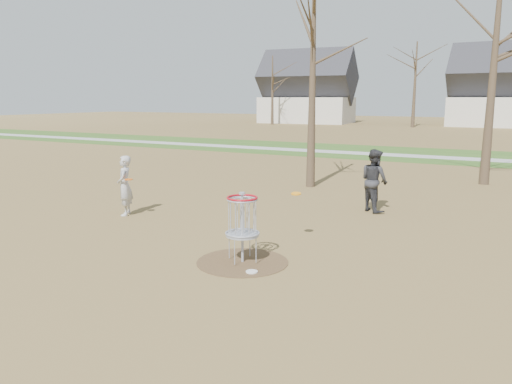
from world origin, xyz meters
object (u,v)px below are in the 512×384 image
(disc_golf_basket, at_px, (242,217))
(player_standing, at_px, (125,186))
(player_throwing, at_px, (374,180))
(disc_grounded, at_px, (252,272))

(disc_golf_basket, bearing_deg, player_standing, 157.64)
(player_throwing, bearing_deg, disc_golf_basket, 117.44)
(player_throwing, bearing_deg, player_standing, 70.16)
(player_standing, height_order, disc_grounded, player_standing)
(player_throwing, relative_size, disc_grounded, 8.02)
(disc_grounded, xyz_separation_m, disc_golf_basket, (-0.44, 0.44, 0.89))
(disc_grounded, bearing_deg, disc_golf_basket, 135.30)
(disc_golf_basket, bearing_deg, player_throwing, 79.29)
(player_standing, bearing_deg, disc_grounded, 34.13)
(disc_grounded, relative_size, disc_golf_basket, 0.16)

